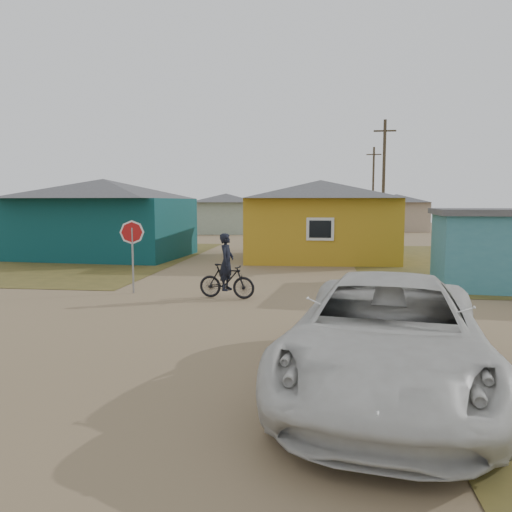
% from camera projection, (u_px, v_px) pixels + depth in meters
% --- Properties ---
extents(ground, '(120.00, 120.00, 0.00)m').
position_uv_depth(ground, '(210.00, 326.00, 11.41)').
color(ground, '#846C4C').
extents(grass_nw, '(20.00, 18.00, 0.00)m').
position_uv_depth(grass_nw, '(1.00, 256.00, 25.98)').
color(grass_nw, brown).
rests_on(grass_nw, ground).
extents(house_teal, '(8.93, 7.08, 4.00)m').
position_uv_depth(house_teal, '(104.00, 217.00, 25.57)').
color(house_teal, '#0A383B').
rests_on(house_teal, ground).
extents(house_yellow, '(7.72, 6.76, 3.90)m').
position_uv_depth(house_yellow, '(320.00, 219.00, 24.68)').
color(house_yellow, '#BD8E1D').
rests_on(house_yellow, ground).
extents(house_pale_west, '(7.04, 6.15, 3.60)m').
position_uv_depth(house_pale_west, '(226.00, 213.00, 45.49)').
color(house_pale_west, '#9CAA92').
rests_on(house_pale_west, ground).
extents(house_beige_east, '(6.95, 6.05, 3.60)m').
position_uv_depth(house_beige_east, '(396.00, 212.00, 49.40)').
color(house_beige_east, tan).
rests_on(house_beige_east, ground).
extents(house_pale_north, '(6.28, 5.81, 3.40)m').
position_uv_depth(house_pale_north, '(178.00, 211.00, 58.34)').
color(house_pale_north, '#9CAA92').
rests_on(house_pale_north, ground).
extents(utility_pole_near, '(1.40, 0.20, 8.00)m').
position_uv_depth(utility_pole_near, '(384.00, 181.00, 31.84)').
color(utility_pole_near, '#433728').
rests_on(utility_pole_near, ground).
extents(utility_pole_far, '(1.40, 0.20, 8.00)m').
position_uv_depth(utility_pole_far, '(373.00, 188.00, 47.50)').
color(utility_pole_far, '#433728').
rests_on(utility_pole_far, ground).
extents(stop_sign, '(0.74, 0.07, 2.27)m').
position_uv_depth(stop_sign, '(132.00, 239.00, 15.36)').
color(stop_sign, gray).
rests_on(stop_sign, ground).
extents(cyclist, '(1.75, 0.71, 1.92)m').
position_uv_depth(cyclist, '(227.00, 275.00, 14.64)').
color(cyclist, black).
rests_on(cyclist, ground).
extents(vehicle, '(3.77, 6.48, 1.70)m').
position_uv_depth(vehicle, '(387.00, 334.00, 7.50)').
color(vehicle, silver).
rests_on(vehicle, ground).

